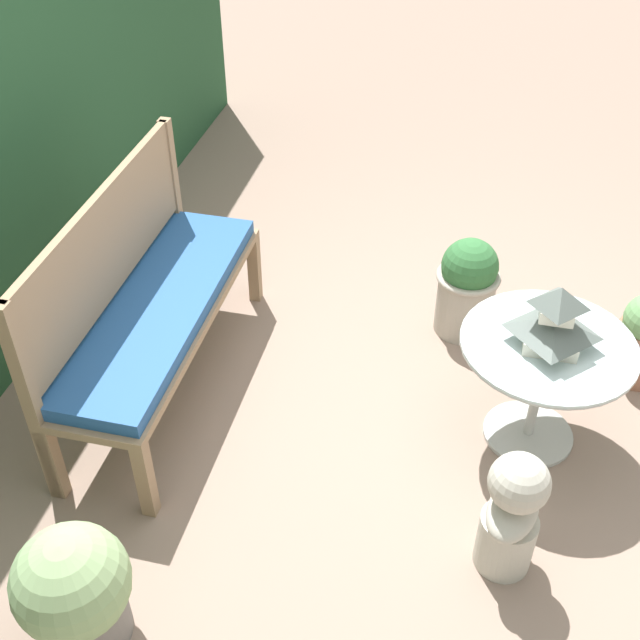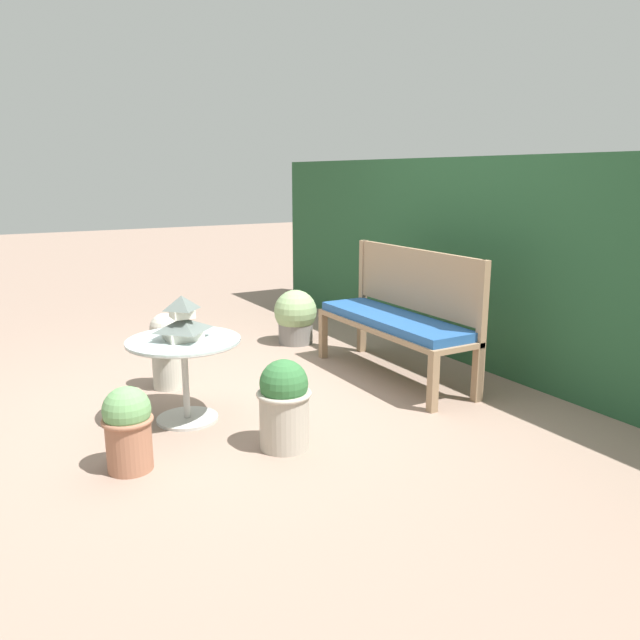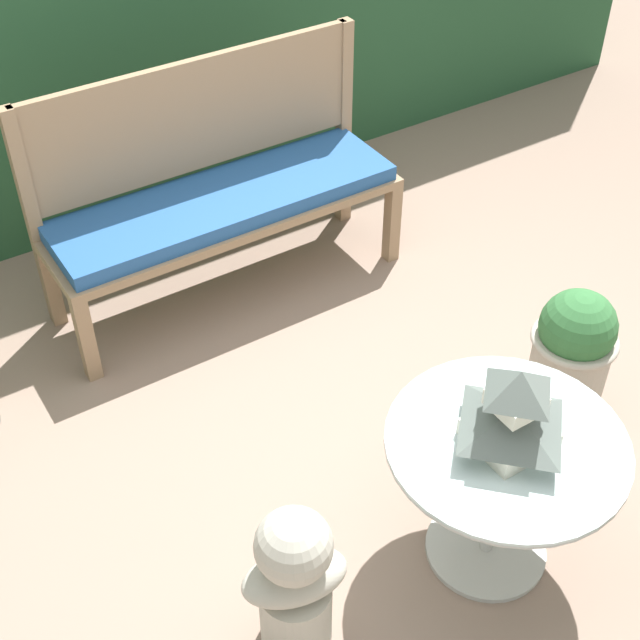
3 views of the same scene
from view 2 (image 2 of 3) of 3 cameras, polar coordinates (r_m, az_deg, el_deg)
name	(u,v)px [view 2 (image 2 of 3)]	position (r m, az deg, el deg)	size (l,w,h in m)	color
ground	(257,402)	(4.58, -5.77, -7.47)	(30.00, 30.00, 0.00)	gray
foliage_hedge_back	(500,260)	(5.71, 16.16, 5.29)	(6.40, 0.78, 1.75)	#234C2D
garden_bench	(393,325)	(5.01, 6.67, -0.43)	(1.57, 0.47, 0.51)	#937556
bench_backrest	(415,286)	(5.08, 8.72, 3.09)	(1.57, 0.06, 1.03)	#937556
patio_table	(184,357)	(4.19, -12.30, -3.28)	(0.74, 0.74, 0.56)	#B7B7B2
pagoda_birdhouse	(182,321)	(4.13, -12.47, -0.07)	(0.30, 0.30, 0.29)	silver
garden_bust	(166,350)	(4.91, -13.88, -2.67)	(0.35, 0.25, 0.59)	#B7B2A3
potted_plant_path_edge	(295,317)	(6.04, -2.26, 0.30)	(0.41, 0.41, 0.52)	slate
potted_plant_table_far	(284,403)	(3.75, -3.30, -7.61)	(0.33, 0.33, 0.55)	#ADA393
potted_plant_hedge_corner	(128,427)	(3.64, -17.16, -9.32)	(0.28, 0.28, 0.48)	#9E664C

